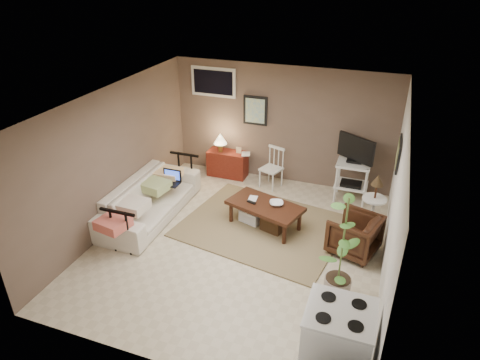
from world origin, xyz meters
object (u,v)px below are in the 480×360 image
at_px(potted_plant, 343,247).
at_px(armchair, 354,233).
at_px(stove, 337,343).
at_px(coffee_table, 264,213).
at_px(tv_stand, 353,167).
at_px(spindle_chair, 272,169).
at_px(sofa, 150,193).
at_px(side_table, 375,197).
at_px(red_console, 227,161).

bearing_deg(potted_plant, armchair, 85.73).
distance_m(armchair, potted_plant, 1.25).
bearing_deg(stove, coffee_table, 121.85).
distance_m(tv_stand, potted_plant, 2.83).
bearing_deg(spindle_chair, armchair, -42.45).
distance_m(tv_stand, armchair, 1.73).
xyz_separation_m(spindle_chair, armchair, (1.84, -1.68, -0.03)).
xyz_separation_m(coffee_table, armchair, (1.54, -0.21, 0.09)).
bearing_deg(coffee_table, stove, -58.15).
height_order(sofa, side_table, side_table).
distance_m(coffee_table, spindle_chair, 1.51).
height_order(potted_plant, stove, potted_plant).
distance_m(sofa, spindle_chair, 2.51).
distance_m(armchair, stove, 2.38).
bearing_deg(stove, spindle_chair, 115.14).
distance_m(potted_plant, stove, 1.31).
distance_m(spindle_chair, tv_stand, 1.61).
bearing_deg(side_table, spindle_chair, 154.45).
relative_size(tv_stand, potted_plant, 0.80).
bearing_deg(side_table, potted_plant, -99.28).
bearing_deg(sofa, spindle_chair, -43.70).
bearing_deg(tv_stand, spindle_chair, -179.91).
bearing_deg(red_console, stove, -55.10).
relative_size(side_table, stove, 1.13).
distance_m(sofa, tv_stand, 3.79).
distance_m(spindle_chair, armchair, 2.49).
height_order(spindle_chair, armchair, spindle_chair).
xyz_separation_m(side_table, armchair, (-0.22, -0.70, -0.31)).
xyz_separation_m(tv_stand, potted_plant, (0.17, -2.82, 0.17)).
relative_size(side_table, armchair, 1.50).
height_order(spindle_chair, side_table, side_table).
relative_size(coffee_table, armchair, 1.96).
height_order(sofa, armchair, sofa).
bearing_deg(stove, potted_plant, 96.99).
bearing_deg(sofa, tv_stand, -61.30).
xyz_separation_m(armchair, potted_plant, (-0.08, -1.14, 0.50)).
bearing_deg(red_console, potted_plant, -46.84).
xyz_separation_m(red_console, armchair, (2.87, -1.83, 0.03)).
height_order(sofa, tv_stand, tv_stand).
relative_size(sofa, stove, 2.45).
height_order(tv_stand, armchair, tv_stand).
height_order(red_console, stove, red_console).
xyz_separation_m(red_console, stove, (2.94, -4.21, 0.14)).
height_order(side_table, potted_plant, potted_plant).
height_order(coffee_table, tv_stand, tv_stand).
xyz_separation_m(tv_stand, side_table, (0.47, -0.98, -0.02)).
relative_size(armchair, potted_plant, 0.44).
relative_size(sofa, tv_stand, 1.78).
height_order(coffee_table, spindle_chair, spindle_chair).
bearing_deg(coffee_table, sofa, -170.46).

